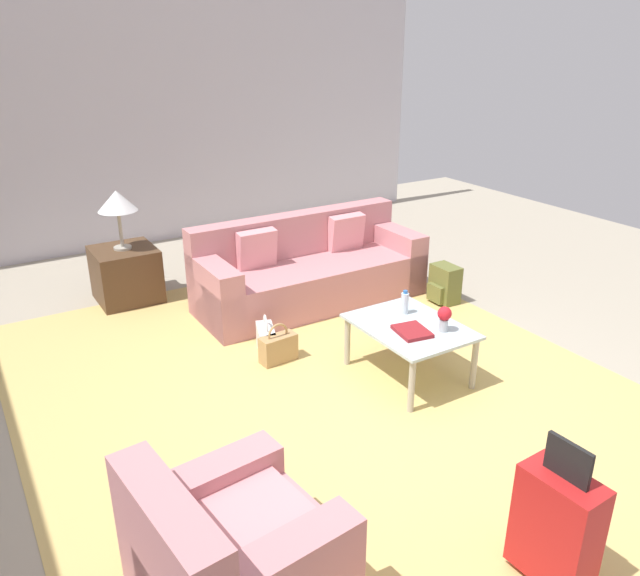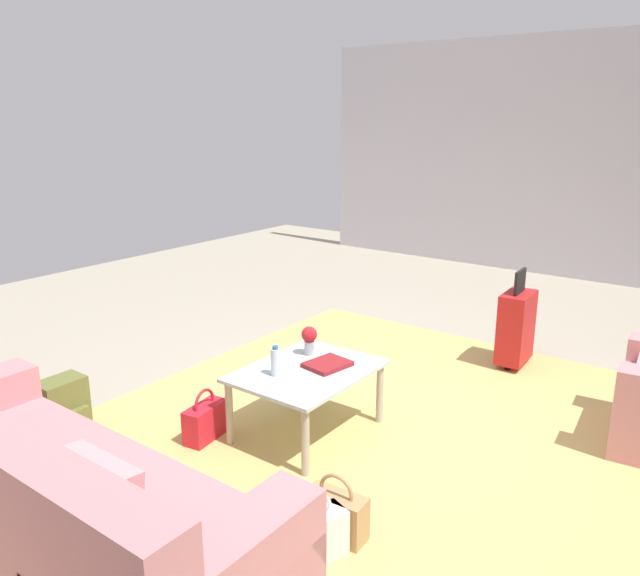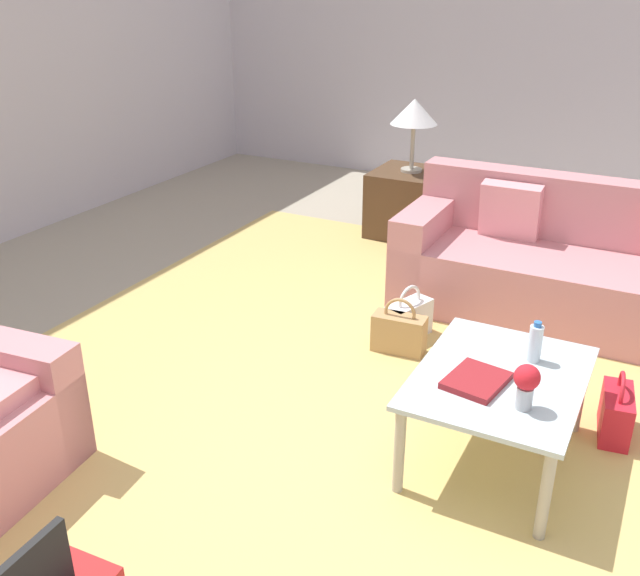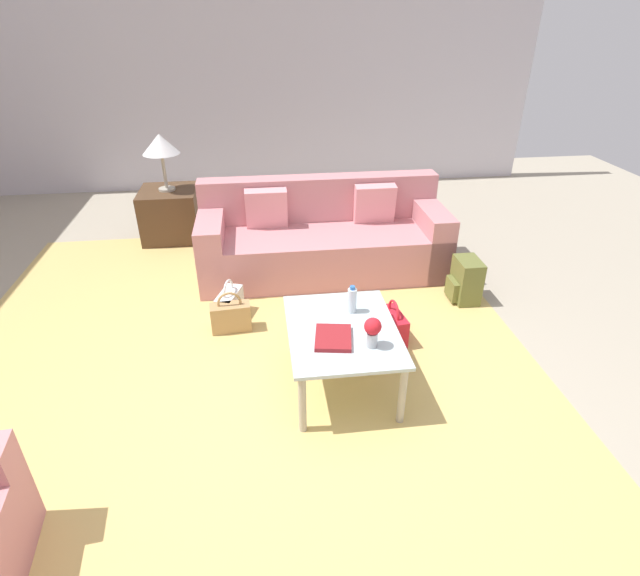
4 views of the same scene
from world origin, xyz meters
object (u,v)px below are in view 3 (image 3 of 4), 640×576
Objects in this scene: water_bottle at (535,343)px; table_lamp at (414,113)px; couch at (583,273)px; handbag_tan at (399,333)px; coffee_table_book at (476,380)px; handbag_red at (616,413)px; flower_vase at (526,383)px; side_table at (409,203)px; handbag_white at (408,319)px; coffee_table at (499,387)px.

table_lamp is at bearing 31.61° from water_bottle.
table_lamp is (1.01, 1.60, 0.74)m from couch.
handbag_tan is at bearing 57.08° from water_bottle.
coffee_table_book is 0.89m from handbag_red.
flower_vase is 0.90m from handbag_red.
water_bottle is 0.57× the size of handbag_tan.
side_table is 1.73× the size of handbag_white.
handbag_white is (0.97, 0.80, -0.27)m from coffee_table.
water_bottle is at bearing 180.00° from couch.
coffee_table is 0.32m from flower_vase.
flower_vase is 0.57× the size of handbag_tan.
coffee_table_book is 0.79× the size of handbag_red.
handbag_red is (0.47, -0.49, -0.27)m from coffee_table.
coffee_table_book is 1.36m from handbag_white.
water_bottle reaches higher than coffee_table_book.
coffee_table_book is at bearing -141.70° from handbag_tan.
table_lamp reaches higher than side_table.
coffee_table is (-1.79, 0.10, 0.09)m from couch.
couch reaches higher than side_table.
handbag_red is (0.27, -0.39, -0.43)m from water_bottle.
handbag_tan is (0.89, 0.71, -0.35)m from coffee_table_book.
water_bottle is 0.57× the size of handbag_white.
table_lamp reaches higher than handbag_white.
table_lamp is (2.60, 1.60, 0.49)m from water_bottle.
side_table is at bearing 57.80° from couch.
handbag_tan is (-1.02, 0.89, -0.18)m from couch.
couch is 1.39m from handbag_red.
flower_vase is 0.33× the size of side_table.
table_lamp is 2.16m from handbag_white.
flower_vase reaches higher than handbag_red.
handbag_white is at bearing 38.53° from flower_vase.
coffee_table is at bearing 133.89° from handbag_red.
handbag_red is 1.39m from handbag_white.
handbag_red is (-2.33, -1.99, -0.15)m from side_table.
handbag_red is at bearing -26.21° from flower_vase.
coffee_table_book is at bearing 146.31° from coffee_table.
table_lamp is 2.34m from handbag_tan.
coffee_table_book is at bearing -154.07° from table_lamp.
handbag_tan and handbag_red have the same top height.
couch is 11.53× the size of flower_vase.
coffee_table_book is 0.27m from flower_vase.
handbag_white is (0.50, 1.29, 0.00)m from handbag_red.
side_table is at bearing 31.61° from water_bottle.
water_bottle is at bearing -148.39° from table_lamp.
flower_vase is 1.59m from handbag_white.
side_table is 0.77m from table_lamp.
handbag_red is at bearing -55.15° from water_bottle.
flower_vase is at bearing -141.47° from handbag_white.
water_bottle is (0.20, -0.10, 0.15)m from coffee_table.
flower_vase is (-0.10, -0.23, 0.11)m from coffee_table_book.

